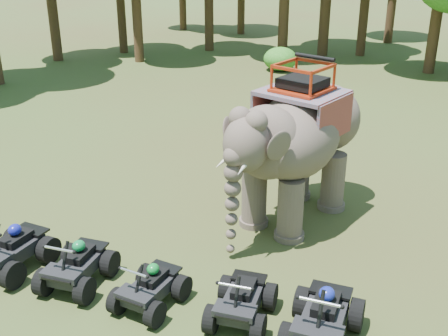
% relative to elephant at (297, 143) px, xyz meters
% --- Properties ---
extents(ground, '(110.00, 110.00, 0.00)m').
position_rel_elephant_xyz_m(ground, '(-1.38, -2.91, -2.14)').
color(ground, '#47381E').
rests_on(ground, ground).
extents(elephant, '(3.74, 5.54, 4.28)m').
position_rel_elephant_xyz_m(elephant, '(0.00, 0.00, 0.00)').
color(elephant, brown).
rests_on(elephant, ground).
extents(atv_0, '(1.44, 1.88, 1.32)m').
position_rel_elephant_xyz_m(atv_0, '(-5.38, -4.79, -1.48)').
color(atv_0, black).
rests_on(atv_0, ground).
extents(atv_1, '(1.31, 1.74, 1.25)m').
position_rel_elephant_xyz_m(atv_1, '(-3.64, -4.79, -1.52)').
color(atv_1, black).
rests_on(atv_1, ground).
extents(atv_2, '(1.31, 1.67, 1.14)m').
position_rel_elephant_xyz_m(atv_2, '(-1.79, -4.90, -1.57)').
color(atv_2, black).
rests_on(atv_2, ground).
extents(atv_3, '(1.28, 1.68, 1.19)m').
position_rel_elephant_xyz_m(atv_3, '(0.13, -4.66, -1.55)').
color(atv_3, black).
rests_on(atv_3, ground).
extents(atv_4, '(1.34, 1.84, 1.36)m').
position_rel_elephant_xyz_m(atv_4, '(1.77, -4.72, -1.46)').
color(atv_4, black).
rests_on(atv_4, ground).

